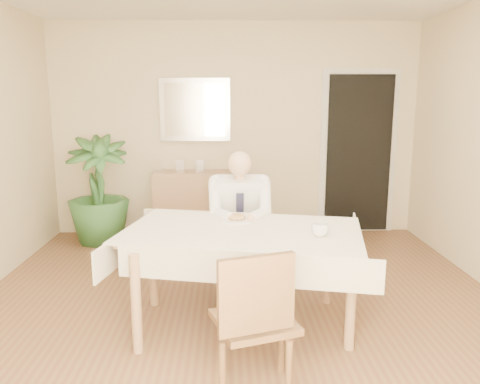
{
  "coord_description": "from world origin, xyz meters",
  "views": [
    {
      "loc": [
        -0.11,
        -3.34,
        1.7
      ],
      "look_at": [
        0.0,
        0.35,
        0.95
      ],
      "focal_mm": 35.0,
      "sensor_mm": 36.0,
      "label": 1
    }
  ],
  "objects_px": {
    "potted_palm": "(98,190)",
    "seated_man": "(240,217)",
    "chair_near": "(255,317)",
    "coffee_mug": "(320,230)",
    "chair_far": "(239,232)",
    "sideboard": "(196,204)",
    "dining_table": "(242,240)"
  },
  "relations": [
    {
      "from": "potted_palm",
      "to": "seated_man",
      "type": "bearing_deg",
      "value": -43.66
    },
    {
      "from": "chair_near",
      "to": "seated_man",
      "type": "bearing_deg",
      "value": 73.6
    },
    {
      "from": "seated_man",
      "to": "coffee_mug",
      "type": "xyz_separation_m",
      "value": [
        0.53,
        -0.78,
        0.11
      ]
    },
    {
      "from": "chair_near",
      "to": "potted_palm",
      "type": "distance_m",
      "value": 3.47
    },
    {
      "from": "coffee_mug",
      "to": "chair_near",
      "type": "bearing_deg",
      "value": -124.9
    },
    {
      "from": "chair_far",
      "to": "chair_near",
      "type": "relative_size",
      "value": 0.95
    },
    {
      "from": "chair_far",
      "to": "coffee_mug",
      "type": "bearing_deg",
      "value": -64.87
    },
    {
      "from": "potted_palm",
      "to": "chair_near",
      "type": "bearing_deg",
      "value": -61.25
    },
    {
      "from": "chair_near",
      "to": "sideboard",
      "type": "distance_m",
      "value": 3.31
    },
    {
      "from": "dining_table",
      "to": "sideboard",
      "type": "height_order",
      "value": "sideboard"
    },
    {
      "from": "chair_near",
      "to": "seated_man",
      "type": "xyz_separation_m",
      "value": [
        -0.04,
        1.48,
        0.19
      ]
    },
    {
      "from": "chair_near",
      "to": "potted_palm",
      "type": "height_order",
      "value": "potted_palm"
    },
    {
      "from": "dining_table",
      "to": "potted_palm",
      "type": "xyz_separation_m",
      "value": [
        -1.63,
        2.14,
        -0.03
      ]
    },
    {
      "from": "seated_man",
      "to": "coffee_mug",
      "type": "relative_size",
      "value": 10.96
    },
    {
      "from": "dining_table",
      "to": "potted_palm",
      "type": "height_order",
      "value": "potted_palm"
    },
    {
      "from": "chair_near",
      "to": "seated_man",
      "type": "distance_m",
      "value": 1.5
    },
    {
      "from": "chair_far",
      "to": "potted_palm",
      "type": "bearing_deg",
      "value": 140.6
    },
    {
      "from": "chair_far",
      "to": "dining_table",
      "type": "bearing_deg",
      "value": -91.44
    },
    {
      "from": "dining_table",
      "to": "chair_far",
      "type": "distance_m",
      "value": 0.9
    },
    {
      "from": "dining_table",
      "to": "potted_palm",
      "type": "distance_m",
      "value": 2.69
    },
    {
      "from": "chair_near",
      "to": "seated_man",
      "type": "height_order",
      "value": "seated_man"
    },
    {
      "from": "coffee_mug",
      "to": "sideboard",
      "type": "distance_m",
      "value": 2.78
    },
    {
      "from": "coffee_mug",
      "to": "potted_palm",
      "type": "bearing_deg",
      "value": 132.78
    },
    {
      "from": "dining_table",
      "to": "chair_far",
      "type": "xyz_separation_m",
      "value": [
        -0.0,
        0.88,
        -0.19
      ]
    },
    {
      "from": "dining_table",
      "to": "seated_man",
      "type": "distance_m",
      "value": 0.59
    },
    {
      "from": "coffee_mug",
      "to": "potted_palm",
      "type": "relative_size",
      "value": 0.09
    },
    {
      "from": "dining_table",
      "to": "seated_man",
      "type": "relative_size",
      "value": 1.54
    },
    {
      "from": "coffee_mug",
      "to": "potted_palm",
      "type": "distance_m",
      "value": 3.18
    },
    {
      "from": "chair_far",
      "to": "potted_palm",
      "type": "relative_size",
      "value": 0.67
    },
    {
      "from": "seated_man",
      "to": "potted_palm",
      "type": "height_order",
      "value": "potted_palm"
    },
    {
      "from": "sideboard",
      "to": "potted_palm",
      "type": "relative_size",
      "value": 0.8
    },
    {
      "from": "chair_near",
      "to": "sideboard",
      "type": "xyz_separation_m",
      "value": [
        -0.54,
        3.26,
        -0.1
      ]
    }
  ]
}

